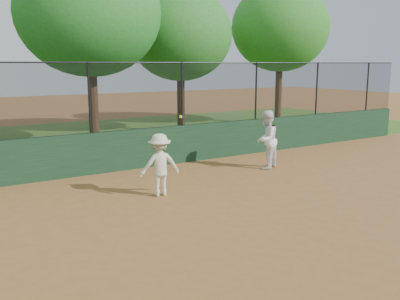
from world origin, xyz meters
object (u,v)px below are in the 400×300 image
player_second (266,140)px  tree_2 (89,13)px  player_main (160,165)px  tree_3 (180,35)px  tree_4 (281,28)px

player_second → tree_2: 8.20m
player_main → tree_3: (5.58, 8.78, 3.68)m
tree_3 → player_main: bearing=-122.5°
player_main → tree_4: size_ratio=0.27×
tree_3 → tree_2: bearing=-161.7°
player_second → player_main: size_ratio=0.90×
player_second → player_main: 4.13m
tree_3 → tree_4: (5.83, -0.20, 0.53)m
tree_2 → tree_4: size_ratio=1.01×
player_second → tree_2: tree_2 is taller
player_second → tree_4: tree_4 is taller
tree_2 → tree_4: tree_2 is taller
tree_4 → player_second: bearing=-133.7°
player_main → tree_2: tree_2 is taller
player_second → tree_3: 8.82m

